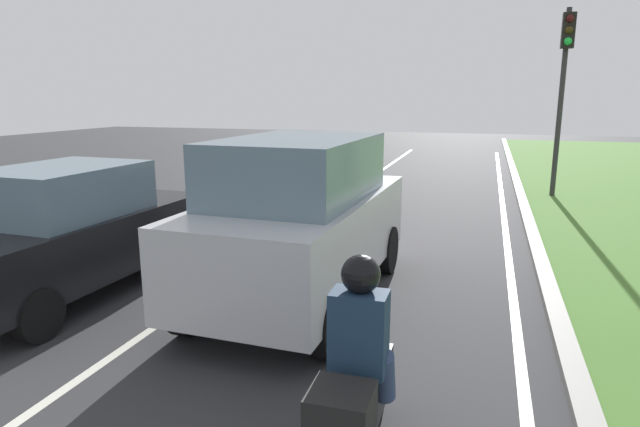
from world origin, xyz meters
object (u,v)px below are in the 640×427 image
car_sedan_left_lane (71,231)px  traffic_light_near_right (564,70)px  motorcycle (357,411)px  car_suv_ahead (301,219)px  car_hatchback_far (259,173)px  rider_person (360,329)px

car_sedan_left_lane → traffic_light_near_right: traffic_light_near_right is taller
motorcycle → car_suv_ahead: bearing=115.0°
car_hatchback_far → traffic_light_near_right: 8.57m
car_suv_ahead → rider_person: 3.63m
car_suv_ahead → motorcycle: 3.72m
traffic_light_near_right → car_sedan_left_lane: bearing=-126.7°
rider_person → car_hatchback_far: bearing=117.1°
car_sedan_left_lane → rider_person: size_ratio=3.75×
car_suv_ahead → traffic_light_near_right: 10.49m
motorcycle → car_hatchback_far: bearing=116.9°
car_suv_ahead → traffic_light_near_right: bearing=67.7°
car_hatchback_far → rider_person: car_hatchback_far is taller
car_suv_ahead → rider_person: (1.58, -3.27, 0.02)m
traffic_light_near_right → rider_person: bearing=-101.8°
car_sedan_left_lane → car_hatchback_far: car_sedan_left_lane is taller
car_suv_ahead → car_hatchback_far: (-3.13, 5.75, -0.28)m
car_hatchback_far → motorcycle: size_ratio=1.95×
car_sedan_left_lane → traffic_light_near_right: (7.47, 10.01, 2.56)m
car_sedan_left_lane → rider_person: car_sedan_left_lane is taller
car_hatchback_far → traffic_light_near_right: bearing=26.5°
car_suv_ahead → car_hatchback_far: car_suv_ahead is taller
car_sedan_left_lane → traffic_light_near_right: size_ratio=0.86×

